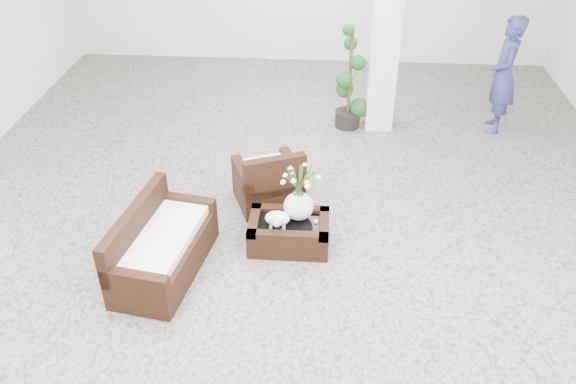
# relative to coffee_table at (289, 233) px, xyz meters

# --- Properties ---
(ground) EXTENTS (11.00, 11.00, 0.00)m
(ground) POSITION_rel_coffee_table_xyz_m (-0.02, 0.25, -0.16)
(ground) COLOR gray
(ground) RESTS_ON ground
(column) EXTENTS (0.40, 0.40, 3.50)m
(column) POSITION_rel_coffee_table_xyz_m (1.18, 3.05, 1.59)
(column) COLOR white
(column) RESTS_ON ground
(coffee_table) EXTENTS (0.90, 0.60, 0.31)m
(coffee_table) POSITION_rel_coffee_table_xyz_m (0.00, 0.00, 0.00)
(coffee_table) COLOR black
(coffee_table) RESTS_ON ground
(sheep_figurine) EXTENTS (0.28, 0.23, 0.21)m
(sheep_figurine) POSITION_rel_coffee_table_xyz_m (-0.12, -0.10, 0.26)
(sheep_figurine) COLOR white
(sheep_figurine) RESTS_ON coffee_table
(planter_narcissus) EXTENTS (0.44, 0.44, 0.80)m
(planter_narcissus) POSITION_rel_coffee_table_xyz_m (0.10, 0.10, 0.56)
(planter_narcissus) COLOR white
(planter_narcissus) RESTS_ON coffee_table
(tealight) EXTENTS (0.04, 0.04, 0.03)m
(tealight) POSITION_rel_coffee_table_xyz_m (0.30, 0.02, 0.17)
(tealight) COLOR white
(tealight) RESTS_ON coffee_table
(armchair) EXTENTS (0.97, 0.96, 0.81)m
(armchair) POSITION_rel_coffee_table_xyz_m (-0.32, 0.84, 0.25)
(armchair) COLOR black
(armchair) RESTS_ON ground
(loveseat) EXTENTS (0.93, 1.54, 0.77)m
(loveseat) POSITION_rel_coffee_table_xyz_m (-1.30, -0.53, 0.23)
(loveseat) COLOR black
(loveseat) RESTS_ON ground
(topiary) EXTENTS (0.43, 0.43, 1.60)m
(topiary) POSITION_rel_coffee_table_xyz_m (0.70, 3.00, 0.64)
(topiary) COLOR #133D17
(topiary) RESTS_ON ground
(shopper) EXTENTS (0.50, 0.69, 1.76)m
(shopper) POSITION_rel_coffee_table_xyz_m (2.95, 3.07, 0.72)
(shopper) COLOR navy
(shopper) RESTS_ON ground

